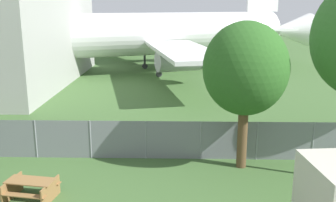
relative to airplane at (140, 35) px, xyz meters
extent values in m
cylinder|color=gray|center=(-2.82, -22.53, -2.97)|extent=(0.07, 0.07, 1.81)
cylinder|color=gray|center=(-0.27, -22.53, -2.97)|extent=(0.07, 0.07, 1.81)
cylinder|color=gray|center=(2.27, -22.53, -2.97)|extent=(0.07, 0.07, 1.81)
cylinder|color=gray|center=(4.82, -22.53, -2.97)|extent=(0.07, 0.07, 1.81)
cylinder|color=gray|center=(7.37, -22.53, -2.97)|extent=(0.07, 0.07, 1.81)
cylinder|color=gray|center=(9.91, -22.53, -2.97)|extent=(0.07, 0.07, 1.81)
cube|color=slate|center=(4.82, -22.53, -2.97)|extent=(56.00, 0.01, 1.81)
cylinder|color=white|center=(-0.40, -0.15, 0.05)|extent=(30.21, 14.64, 4.22)
cone|color=white|center=(16.44, 6.11, 0.05)|extent=(6.26, 5.39, 3.79)
cube|color=white|center=(4.17, -8.06, -0.58)|extent=(7.16, 14.40, 0.30)
cylinder|color=#939399|center=(3.81, -5.99, -1.68)|extent=(4.22, 3.10, 1.90)
cube|color=white|center=(-2.11, 8.83, -0.58)|extent=(10.34, 14.18, 0.30)
cylinder|color=#939399|center=(-1.03, 7.02, -1.68)|extent=(4.22, 3.10, 1.90)
cube|color=white|center=(12.78, 4.75, 0.47)|extent=(6.39, 9.87, 0.20)
cylinder|color=#2D2D33|center=(-9.74, -3.62, -2.97)|extent=(0.24, 0.24, 1.82)
cylinder|color=#2D2D33|center=(-9.74, -3.62, -3.60)|extent=(0.63, 0.48, 0.56)
cylinder|color=#2D2D33|center=(1.92, -1.99, -2.97)|extent=(0.24, 0.24, 1.82)
cylinder|color=#2D2D33|center=(1.92, -1.99, -3.60)|extent=(0.63, 0.48, 0.56)
cylinder|color=#2D2D33|center=(0.15, 2.76, -2.97)|extent=(0.24, 0.24, 1.82)
cylinder|color=#2D2D33|center=(0.15, 2.76, -3.60)|extent=(0.63, 0.48, 0.56)
cube|color=olive|center=(-1.62, -26.53, -3.14)|extent=(1.84, 1.03, 0.04)
cube|color=olive|center=(-1.53, -25.98, -3.44)|extent=(1.76, 0.55, 0.04)
cube|color=olive|center=(-1.71, -27.08, -3.44)|extent=(1.76, 0.55, 0.04)
cube|color=olive|center=(-0.86, -26.65, -3.51)|extent=(0.28, 1.39, 0.74)
cube|color=olive|center=(-2.38, -26.41, -3.51)|extent=(0.28, 1.39, 0.74)
cylinder|color=brown|center=(6.55, -23.36, -2.45)|extent=(0.43, 0.43, 2.86)
ellipsoid|color=#2D6023|center=(6.55, -23.36, 0.50)|extent=(3.57, 3.57, 3.93)
camera|label=1|loc=(3.73, -39.55, 3.18)|focal=42.00mm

